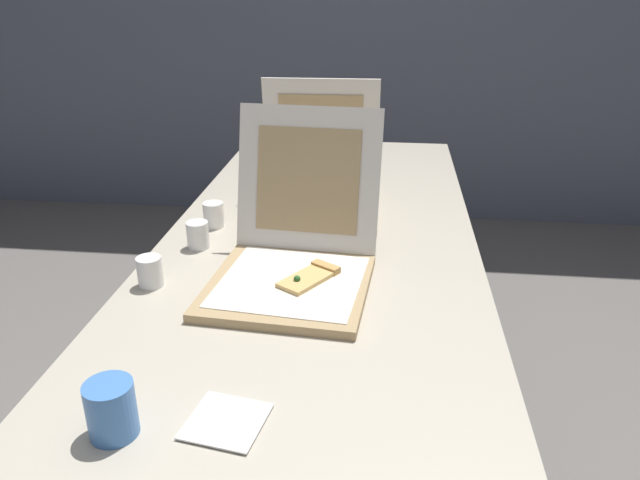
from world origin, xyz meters
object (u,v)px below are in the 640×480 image
(cup_white_mid, at_px, (214,215))
(pizza_box_middle, at_px, (318,191))
(pizza_box_front, at_px, (294,261))
(napkin_pile, at_px, (225,420))
(cup_printed_front, at_px, (111,409))
(table, at_px, (319,252))
(cup_white_near_left, at_px, (150,272))
(cup_white_near_center, at_px, (198,235))

(cup_white_mid, bearing_deg, pizza_box_middle, 33.71)
(pizza_box_front, height_order, napkin_pile, pizza_box_front)
(pizza_box_middle, bearing_deg, cup_printed_front, -103.13)
(napkin_pile, bearing_deg, table, 85.13)
(pizza_box_front, xyz_separation_m, cup_printed_front, (-0.21, -0.56, -0.01))
(table, xyz_separation_m, napkin_pile, (-0.07, -0.78, 0.05))
(cup_printed_front, relative_size, napkin_pile, 0.67)
(cup_white_mid, distance_m, napkin_pile, 0.86)
(cup_white_near_left, bearing_deg, cup_white_near_center, 78.16)
(pizza_box_middle, relative_size, cup_white_near_left, 5.28)
(cup_white_mid, relative_size, napkin_pile, 0.51)
(cup_white_mid, distance_m, cup_white_near_left, 0.38)
(pizza_box_middle, xyz_separation_m, cup_white_near_left, (-0.33, -0.56, -0.02))
(napkin_pile, bearing_deg, pizza_box_middle, 87.87)
(cup_printed_front, height_order, napkin_pile, cup_printed_front)
(cup_printed_front, distance_m, napkin_pile, 0.18)
(cup_white_mid, bearing_deg, cup_white_near_left, -97.43)
(cup_white_mid, xyz_separation_m, napkin_pile, (0.25, -0.82, -0.03))
(pizza_box_middle, distance_m, napkin_pile, 1.01)
(table, bearing_deg, cup_white_near_left, -137.29)
(table, relative_size, napkin_pile, 14.91)
(table, xyz_separation_m, pizza_box_front, (-0.03, -0.27, 0.10))
(pizza_box_front, distance_m, cup_white_near_left, 0.34)
(table, bearing_deg, cup_white_near_center, -160.87)
(pizza_box_front, distance_m, pizza_box_middle, 0.50)
(pizza_box_front, distance_m, cup_printed_front, 0.59)
(cup_white_near_left, distance_m, cup_printed_front, 0.51)
(cup_white_near_center, relative_size, cup_white_mid, 1.00)
(cup_white_near_center, xyz_separation_m, cup_printed_front, (0.08, -0.72, 0.01))
(pizza_box_front, distance_m, napkin_pile, 0.51)
(cup_white_near_center, bearing_deg, pizza_box_middle, 49.85)
(cup_white_near_left, bearing_deg, cup_white_mid, 82.57)
(cup_white_near_center, height_order, cup_white_mid, same)
(pizza_box_front, height_order, cup_white_mid, pizza_box_front)
(pizza_box_front, relative_size, cup_white_mid, 6.71)
(table, height_order, pizza_box_front, pizza_box_front)
(cup_white_near_center, bearing_deg, cup_white_mid, 89.37)
(table, relative_size, pizza_box_middle, 5.51)
(table, xyz_separation_m, cup_printed_front, (-0.24, -0.83, 0.10))
(cup_white_mid, distance_m, cup_printed_front, 0.87)
(cup_white_near_left, height_order, cup_printed_front, cup_printed_front)
(pizza_box_front, bearing_deg, cup_white_near_left, -165.09)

